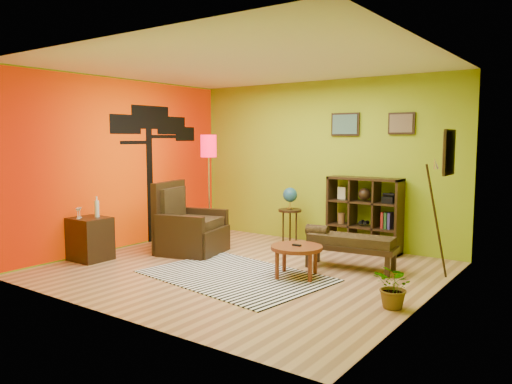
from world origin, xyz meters
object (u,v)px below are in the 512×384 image
Objects in this scene: globe_table at (290,201)px; potted_plant at (395,292)px; coffee_table at (297,250)px; bench at (348,243)px; side_cabinet at (90,238)px; cube_shelf at (365,215)px; armchair at (188,231)px; floor_lamp at (209,156)px.

globe_table is 2.03× the size of potted_plant.
bench reaches higher than coffee_table.
globe_table is (1.81, 2.75, 0.41)m from side_cabinet.
globe_table is 0.74× the size of bench.
coffee_table is at bearing 18.46° from side_cabinet.
cube_shelf is at bearing 86.52° from coffee_table.
armchair is 2.85m from cube_shelf.
floor_lamp is 1.43× the size of bench.
side_cabinet is (-0.84, -1.23, -0.02)m from armchair.
floor_lamp is at bearing 71.66° from side_cabinet.
coffee_table is 1.95m from cube_shelf.
side_cabinet is 3.32m from globe_table.
globe_table is 0.81× the size of cube_shelf.
bench is at bearing -77.63° from cube_shelf.
globe_table is at bearing -172.16° from cube_shelf.
armchair is 1.85m from globe_table.
potted_plant is (1.37, -2.37, -0.41)m from cube_shelf.
coffee_table is 0.36× the size of floor_lamp.
floor_lamp is at bearing -145.97° from globe_table.
side_cabinet is 2.39m from floor_lamp.
bench is (0.25, -1.15, -0.23)m from cube_shelf.
coffee_table is 3.16m from side_cabinet.
globe_table reaches higher than coffee_table.
side_cabinet is 3.81m from bench.
side_cabinet is 1.99× the size of potted_plant.
cube_shelf is 1.20m from bench.
potted_plant is at bearing -16.49° from coffee_table.
bench reaches higher than potted_plant.
floor_lamp reaches higher than globe_table.
cube_shelf is at bearing 102.37° from bench.
cube_shelf reaches higher than coffee_table.
globe_table is at bearing 124.11° from coffee_table.
potted_plant is at bearing 7.11° from side_cabinet.
side_cabinet is at bearing -124.47° from armchair.
coffee_table is 0.71× the size of side_cabinet.
side_cabinet is 0.73× the size of bench.
coffee_table is at bearing -6.07° from armchair.
cube_shelf is at bearing 36.82° from armchair.
floor_lamp is 3.91× the size of potted_plant.
bench is (0.37, 0.77, 0.01)m from coffee_table.
cube_shelf is 2.77m from potted_plant.
floor_lamp reaches higher than cube_shelf.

